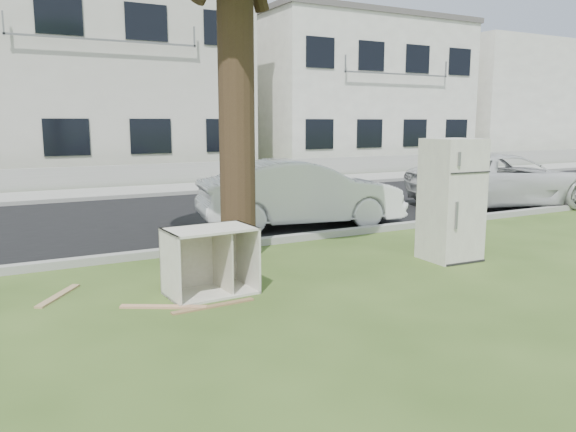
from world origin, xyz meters
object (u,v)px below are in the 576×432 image
cabinet (210,261)px  car_center (301,193)px  car_right (505,180)px  fridge (451,200)px

cabinet → car_center: 4.68m
cabinet → car_right: (9.06, 3.36, 0.25)m
fridge → car_right: 6.24m
fridge → car_center: 3.55m
car_center → cabinet: bearing=146.6°
fridge → cabinet: fridge is taller
fridge → cabinet: size_ratio=1.75×
car_center → car_right: 5.84m
cabinet → car_center: car_center is taller
cabinet → car_right: 9.66m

